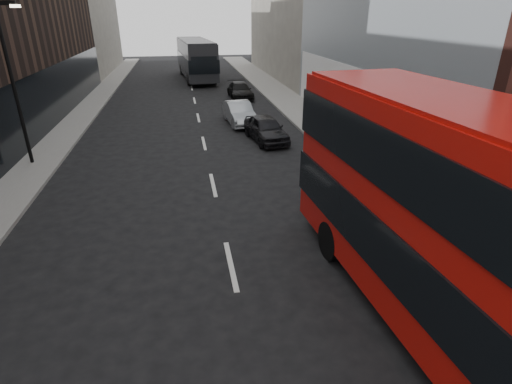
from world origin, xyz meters
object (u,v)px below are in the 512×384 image
car_a (266,129)px  car_c (240,91)px  street_lamp (13,75)px  grey_bus (196,58)px  car_b (239,113)px  red_bus (491,237)px

car_a → car_c: bearing=80.6°
street_lamp → car_a: street_lamp is taller
grey_bus → car_b: size_ratio=2.97×
car_a → street_lamp: bearing=-178.8°
grey_bus → car_c: grey_bus is taller
car_b → car_a: bearing=-81.7°
street_lamp → red_bus: size_ratio=0.54×
grey_bus → street_lamp: bearing=-113.7°
car_a → car_b: bearing=95.2°
street_lamp → car_a: 12.37m
red_bus → car_c: size_ratio=2.89×
street_lamp → grey_bus: street_lamp is taller
street_lamp → car_b: street_lamp is taller
red_bus → car_b: (-1.92, 19.96, -2.14)m
red_bus → car_a: red_bus is taller
grey_bus → car_a: 24.02m
street_lamp → grey_bus: size_ratio=0.55×
red_bus → car_b: size_ratio=3.00×
car_b → car_c: (1.30, 8.36, -0.06)m
red_bus → grey_bus: bearing=91.9°
car_c → red_bus: bearing=-89.6°
red_bus → grey_bus: size_ratio=1.01×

